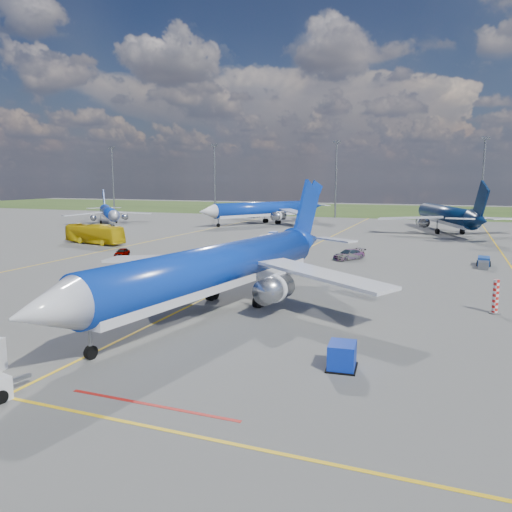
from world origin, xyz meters
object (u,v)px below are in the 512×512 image
(bg_jet_nnw, at_px, (263,224))
(service_car_c, at_px, (349,254))
(warning_post, at_px, (496,297))
(service_car_b, at_px, (299,242))
(service_car_a, at_px, (122,252))
(uld_container, at_px, (342,356))
(baggage_tug_w, at_px, (484,263))
(bg_jet_nw, at_px, (110,224))
(apron_bus, at_px, (95,234))
(baggage_tug_c, at_px, (272,235))
(main_airliner, at_px, (218,310))
(bg_jet_n, at_px, (445,233))

(bg_jet_nnw, relative_size, service_car_c, 8.03)
(warning_post, bearing_deg, service_car_b, 127.68)
(service_car_c, bearing_deg, service_car_a, -128.12)
(uld_container, bearing_deg, service_car_a, 135.64)
(service_car_a, bearing_deg, service_car_c, 0.34)
(service_car_a, height_order, baggage_tug_w, service_car_a)
(bg_jet_nw, relative_size, apron_bus, 2.54)
(warning_post, relative_size, service_car_a, 0.81)
(baggage_tug_c, bearing_deg, apron_bus, -150.47)
(apron_bus, xyz_separation_m, baggage_tug_c, (26.76, 20.29, -1.22))
(uld_container, xyz_separation_m, service_car_c, (-7.46, 41.98, -0.06))
(main_airliner, height_order, baggage_tug_w, main_airliner)
(bg_jet_nnw, distance_m, uld_container, 99.26)
(bg_jet_nw, xyz_separation_m, main_airliner, (62.68, -67.05, 0.00))
(bg_jet_nnw, xyz_separation_m, main_airliner, (25.73, -81.62, 0.00))
(bg_jet_nnw, height_order, main_airliner, main_airliner)
(bg_jet_n, height_order, main_airliner, main_airliner)
(warning_post, bearing_deg, service_car_c, 125.19)
(bg_jet_nnw, distance_m, apron_bus, 50.23)
(bg_jet_nnw, bearing_deg, apron_bus, -75.06)
(bg_jet_n, distance_m, service_car_b, 39.68)
(main_airliner, relative_size, service_car_b, 8.37)
(bg_jet_nnw, height_order, service_car_a, bg_jet_nnw)
(bg_jet_nw, height_order, service_car_a, bg_jet_nw)
(main_airliner, xyz_separation_m, service_car_c, (5.64, 32.26, 0.75))
(service_car_b, bearing_deg, main_airliner, -143.89)
(bg_jet_nnw, relative_size, main_airliner, 0.97)
(apron_bus, relative_size, service_car_c, 2.43)
(bg_jet_nw, relative_size, uld_container, 15.80)
(service_car_c, bearing_deg, main_airliner, -64.38)
(uld_container, bearing_deg, warning_post, 55.37)
(bg_jet_nnw, xyz_separation_m, apron_bus, (-14.62, -48.02, 1.75))
(service_car_a, bearing_deg, service_car_b, 29.02)
(warning_post, xyz_separation_m, service_car_c, (-17.32, 24.56, -0.75))
(warning_post, height_order, baggage_tug_c, warning_post)
(warning_post, relative_size, uld_container, 1.49)
(baggage_tug_w, bearing_deg, uld_container, -99.86)
(apron_bus, bearing_deg, service_car_b, -62.72)
(uld_container, height_order, service_car_b, uld_container)
(bg_jet_n, relative_size, uld_container, 20.81)
(service_car_b, relative_size, baggage_tug_c, 1.00)
(warning_post, relative_size, apron_bus, 0.24)
(main_airliner, distance_m, baggage_tug_w, 40.45)
(bg_jet_nw, xyz_separation_m, baggage_tug_w, (86.18, -34.13, 0.54))
(service_car_b, bearing_deg, service_car_c, -108.36)
(baggage_tug_w, bearing_deg, service_car_a, -164.73)
(uld_container, distance_m, service_car_a, 51.37)
(service_car_a, distance_m, service_car_c, 33.69)
(service_car_b, height_order, service_car_c, service_car_c)
(warning_post, relative_size, service_car_b, 0.59)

